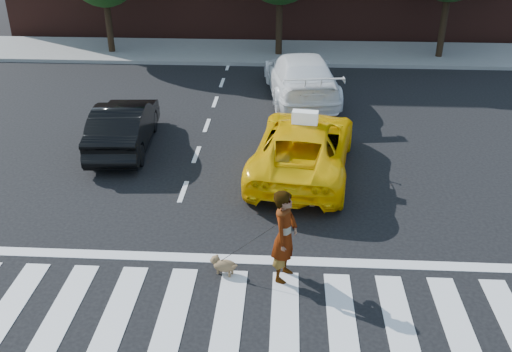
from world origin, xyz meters
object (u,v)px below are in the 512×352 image
(dog, at_px, (223,265))
(woman, at_px, (285,236))
(taxi, at_px, (304,146))
(white_suv, at_px, (301,76))
(black_sedan, at_px, (124,125))

(dog, bearing_deg, woman, 21.85)
(taxi, xyz_separation_m, white_suv, (0.00, 5.88, 0.08))
(dog, bearing_deg, black_sedan, 145.04)
(taxi, distance_m, white_suv, 5.88)
(woman, distance_m, dog, 1.41)
(white_suv, relative_size, woman, 2.90)
(black_sedan, bearing_deg, taxi, 162.37)
(woman, bearing_deg, dog, 106.46)
(black_sedan, xyz_separation_m, woman, (4.69, -5.93, 0.27))
(white_suv, bearing_deg, black_sedan, 34.30)
(taxi, bearing_deg, black_sedan, -5.81)
(black_sedan, height_order, dog, black_sedan)
(white_suv, bearing_deg, taxi, 82.23)
(taxi, xyz_separation_m, dog, (-1.64, -4.63, -0.52))
(black_sedan, height_order, white_suv, white_suv)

